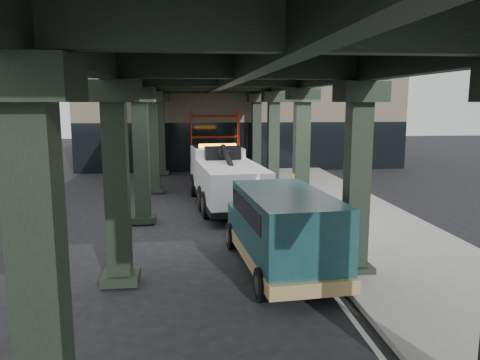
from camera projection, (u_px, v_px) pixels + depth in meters
ground at (239, 235)px, 15.99m from camera, size 90.00×90.00×0.00m
sidewalk at (347, 216)px, 18.42m from camera, size 5.00×40.00×0.15m
lane_stripe at (277, 219)px, 18.14m from camera, size 0.12×38.00×0.01m
viaduct at (222, 75)px, 17.01m from camera, size 7.40×32.00×6.40m
building at (237, 109)px, 35.16m from camera, size 22.00×10.00×8.00m
scaffolding at (215, 140)px, 30.01m from camera, size 3.08×0.88×4.00m
tow_truck at (224, 176)px, 20.47m from camera, size 3.05×8.39×2.70m
towed_van at (282, 229)px, 12.35m from camera, size 2.58×5.62×2.22m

